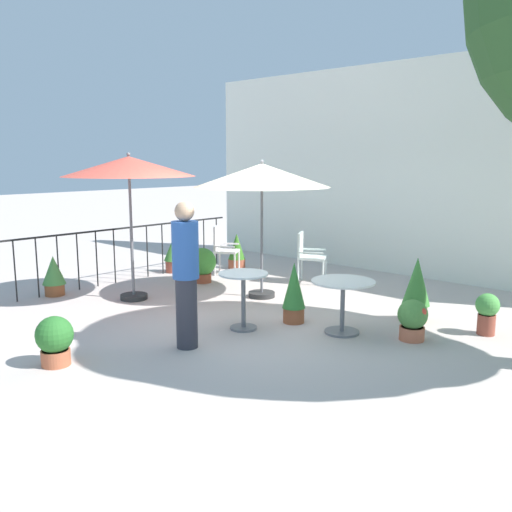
{
  "coord_description": "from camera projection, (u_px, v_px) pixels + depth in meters",
  "views": [
    {
      "loc": [
        5.23,
        -5.57,
        2.28
      ],
      "look_at": [
        0.0,
        0.12,
        0.9
      ],
      "focal_mm": 38.71,
      "sensor_mm": 36.0,
      "label": 1
    }
  ],
  "objects": [
    {
      "name": "standing_person",
      "position": [
        186.0,
        273.0,
        6.58
      ],
      "size": [
        0.43,
        0.43,
        1.78
      ],
      "color": "#33333D",
      "rests_on": "ground"
    },
    {
      "name": "potted_plant_3",
      "position": [
        294.0,
        292.0,
        7.68
      ],
      "size": [
        0.32,
        0.32,
        0.86
      ],
      "color": "#9C5331",
      "rests_on": "ground"
    },
    {
      "name": "villa_facade",
      "position": [
        404.0,
        170.0,
        10.75
      ],
      "size": [
        9.62,
        0.3,
        4.1
      ],
      "primitive_type": "cube",
      "color": "white",
      "rests_on": "ground"
    },
    {
      "name": "patio_umbrella_0",
      "position": [
        129.0,
        168.0,
        8.66
      ],
      "size": [
        2.09,
        2.09,
        2.37
      ],
      "color": "#2D2D2D",
      "rests_on": "ground"
    },
    {
      "name": "potted_plant_5",
      "position": [
        413.0,
        319.0,
        6.96
      ],
      "size": [
        0.38,
        0.38,
        0.52
      ],
      "color": "#C96C4B",
      "rests_on": "ground"
    },
    {
      "name": "cafe_table_1",
      "position": [
        243.0,
        290.0,
        7.37
      ],
      "size": [
        0.66,
        0.66,
        0.77
      ],
      "color": "white",
      "rests_on": "ground"
    },
    {
      "name": "potted_plant_2",
      "position": [
        55.0,
        340.0,
        6.1
      ],
      "size": [
        0.41,
        0.41,
        0.56
      ],
      "color": "#AF5A3B",
      "rests_on": "ground"
    },
    {
      "name": "potted_plant_4",
      "position": [
        173.0,
        254.0,
        11.12
      ],
      "size": [
        0.38,
        0.38,
        0.69
      ],
      "color": "#B55540",
      "rests_on": "ground"
    },
    {
      "name": "potted_plant_1",
      "position": [
        237.0,
        251.0,
        11.5
      ],
      "size": [
        0.36,
        0.36,
        0.73
      ],
      "color": "#9A4C34",
      "rests_on": "ground"
    },
    {
      "name": "potted_plant_0",
      "position": [
        487.0,
        311.0,
        7.17
      ],
      "size": [
        0.3,
        0.3,
        0.55
      ],
      "color": "brown",
      "rests_on": "ground"
    },
    {
      "name": "terrace_railing",
      "position": [
        114.0,
        246.0,
        10.09
      ],
      "size": [
        0.03,
        5.52,
        1.01
      ],
      "color": "black",
      "rests_on": "ground"
    },
    {
      "name": "potted_plant_6",
      "position": [
        54.0,
        275.0,
        9.22
      ],
      "size": [
        0.38,
        0.38,
        0.67
      ],
      "color": "#99542E",
      "rests_on": "ground"
    },
    {
      "name": "potted_plant_7",
      "position": [
        202.0,
        264.0,
        10.2
      ],
      "size": [
        0.51,
        0.54,
        0.64
      ],
      "color": "#9F4C30",
      "rests_on": "ground"
    },
    {
      "name": "patio_chair_1",
      "position": [
        223.0,
        247.0,
        10.91
      ],
      "size": [
        0.61,
        0.61,
        0.97
      ],
      "color": "silver",
      "rests_on": "ground"
    },
    {
      "name": "patio_chair_0",
      "position": [
        308.0,
        254.0,
        10.16
      ],
      "size": [
        0.66,
        0.65,
        0.93
      ],
      "color": "silver",
      "rests_on": "ground"
    },
    {
      "name": "potted_plant_8",
      "position": [
        417.0,
        288.0,
        7.74
      ],
      "size": [
        0.39,
        0.39,
        0.92
      ],
      "color": "#C26E41",
      "rests_on": "ground"
    },
    {
      "name": "ground_plane",
      "position": [
        251.0,
        319.0,
        7.93
      ],
      "size": [
        60.0,
        60.0,
        0.0
      ],
      "primitive_type": "plane",
      "color": "beige"
    },
    {
      "name": "cafe_table_0",
      "position": [
        343.0,
        296.0,
        7.2
      ],
      "size": [
        0.83,
        0.83,
        0.71
      ],
      "color": "silver",
      "rests_on": "ground"
    },
    {
      "name": "patio_umbrella_1",
      "position": [
        262.0,
        176.0,
        8.84
      ],
      "size": [
        2.2,
        2.2,
        2.25
      ],
      "color": "#2D2D2D",
      "rests_on": "ground"
    }
  ]
}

